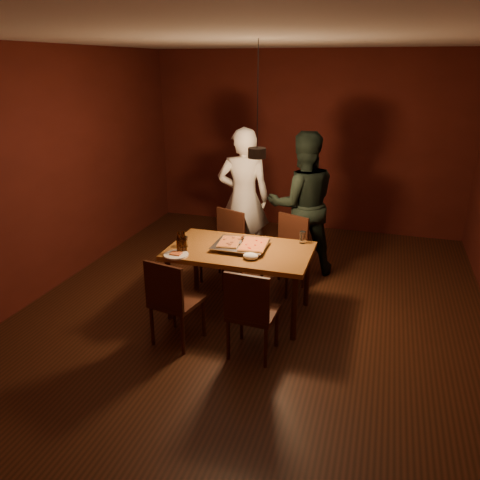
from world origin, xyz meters
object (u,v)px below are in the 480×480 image
(beer_bottle_b, at_px, (184,242))
(plate_slice, at_px, (176,255))
(pizza_tray, at_px, (241,246))
(beer_bottle_a, at_px, (179,242))
(diner_dark, at_px, (302,204))
(chair_far_left, at_px, (225,240))
(dining_table, at_px, (240,255))
(pendant_lamp, at_px, (257,152))
(chair_far_right, at_px, (288,246))
(chair_near_left, at_px, (171,295))
(chair_near_right, at_px, (250,307))
(diner_white, at_px, (244,199))

(beer_bottle_b, distance_m, plate_slice, 0.16)
(pizza_tray, relative_size, beer_bottle_a, 2.39)
(diner_dark, bearing_deg, chair_far_left, 9.47)
(dining_table, distance_m, pizza_tray, 0.10)
(dining_table, bearing_deg, plate_slice, -147.04)
(beer_bottle_a, relative_size, pendant_lamp, 0.21)
(dining_table, relative_size, chair_far_right, 2.73)
(chair_far_right, distance_m, pizza_tray, 0.86)
(dining_table, bearing_deg, beer_bottle_b, -154.38)
(dining_table, distance_m, chair_near_left, 0.92)
(chair_near_right, bearing_deg, beer_bottle_b, 150.85)
(chair_near_left, bearing_deg, diner_white, 98.65)
(chair_near_left, relative_size, pizza_tray, 0.89)
(chair_far_left, distance_m, pendant_lamp, 1.49)
(chair_far_right, distance_m, pendant_lamp, 1.41)
(chair_far_left, xyz_separation_m, chair_near_right, (0.77, -1.54, 0.00))
(chair_near_left, bearing_deg, chair_near_right, 11.53)
(pizza_tray, bearing_deg, chair_near_left, -118.45)
(dining_table, bearing_deg, diner_dark, 71.71)
(chair_near_left, xyz_separation_m, plate_slice, (-0.14, 0.44, 0.22))
(chair_near_left, height_order, diner_dark, diner_dark)
(chair_far_right, xyz_separation_m, beer_bottle_b, (-0.89, -1.03, 0.33))
(diner_white, bearing_deg, beer_bottle_b, 69.93)
(pendant_lamp, bearing_deg, diner_dark, 76.36)
(diner_white, height_order, diner_dark, diner_white)
(chair_near_right, bearing_deg, dining_table, 116.13)
(beer_bottle_a, bearing_deg, plate_slice, -95.25)
(chair_far_left, height_order, chair_near_left, same)
(diner_dark, distance_m, pendant_lamp, 1.47)
(dining_table, height_order, beer_bottle_a, beer_bottle_a)
(diner_white, relative_size, pendant_lamp, 1.68)
(dining_table, height_order, pizza_tray, pizza_tray)
(chair_far_right, relative_size, chair_near_left, 1.12)
(chair_near_left, height_order, plate_slice, chair_near_left)
(chair_near_left, bearing_deg, pizza_tray, 73.41)
(dining_table, xyz_separation_m, diner_dark, (0.42, 1.28, 0.24))
(chair_far_left, relative_size, chair_far_right, 0.98)
(chair_near_left, bearing_deg, beer_bottle_a, 115.26)
(beer_bottle_a, bearing_deg, beer_bottle_b, 49.79)
(chair_far_right, bearing_deg, chair_far_left, 24.56)
(pendant_lamp, bearing_deg, beer_bottle_a, -149.87)
(chair_near_left, distance_m, chair_near_right, 0.77)
(diner_white, bearing_deg, chair_near_right, 95.11)
(pendant_lamp, bearing_deg, chair_near_right, -77.38)
(chair_far_right, bearing_deg, chair_near_right, 112.04)
(chair_near_left, distance_m, beer_bottle_a, 0.63)
(chair_near_right, distance_m, pizza_tray, 0.92)
(plate_slice, xyz_separation_m, diner_white, (0.22, 1.65, 0.17))
(chair_far_left, height_order, beer_bottle_a, beer_bottle_a)
(dining_table, xyz_separation_m, chair_far_left, (-0.42, 0.74, -0.14))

